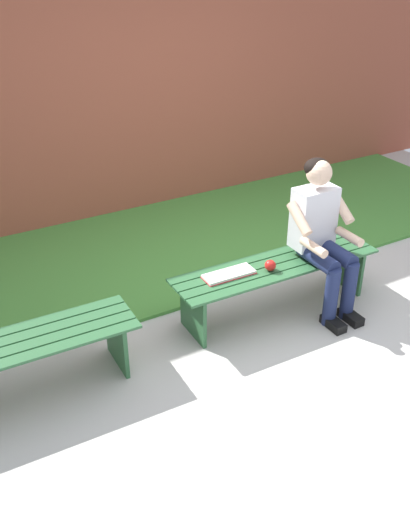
# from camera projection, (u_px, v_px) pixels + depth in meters

# --- Properties ---
(ground_plane) EXTENTS (10.00, 7.00, 0.04)m
(ground_plane) POSITION_uv_depth(u_px,v_px,m) (228.00, 439.00, 3.57)
(ground_plane) COLOR beige
(grass_strip) EXTENTS (9.00, 2.36, 0.03)m
(grass_strip) POSITION_uv_depth(u_px,v_px,m) (89.00, 258.00, 5.48)
(grass_strip) COLOR #478C38
(grass_strip) RESTS_ON ground
(brick_wall) EXTENTS (9.50, 0.24, 2.78)m
(brick_wall) POSITION_uv_depth(u_px,v_px,m) (97.00, 85.00, 5.76)
(brick_wall) COLOR #9E4C38
(brick_wall) RESTS_ON ground
(bench_near) EXTENTS (1.75, 0.46, 0.43)m
(bench_near) POSITION_uv_depth(u_px,v_px,m) (276.00, 275.00, 4.61)
(bench_near) COLOR #2D6038
(bench_near) RESTS_ON ground
(bench_far) EXTENTS (1.71, 0.46, 0.43)m
(bench_far) POSITION_uv_depth(u_px,v_px,m) (8.00, 358.00, 3.70)
(bench_far) COLOR #2D6038
(bench_far) RESTS_ON ground
(person_seated) EXTENTS (0.50, 0.69, 1.23)m
(person_seated) POSITION_uv_depth(u_px,v_px,m) (322.00, 232.00, 4.51)
(person_seated) COLOR silver
(person_seated) RESTS_ON ground
(apple) EXTENTS (0.09, 0.09, 0.09)m
(apple) POSITION_uv_depth(u_px,v_px,m) (270.00, 265.00, 4.45)
(apple) COLOR red
(apple) RESTS_ON bench_near
(book_open) EXTENTS (0.41, 0.17, 0.02)m
(book_open) POSITION_uv_depth(u_px,v_px,m) (229.00, 274.00, 4.40)
(book_open) COLOR white
(book_open) RESTS_ON bench_near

